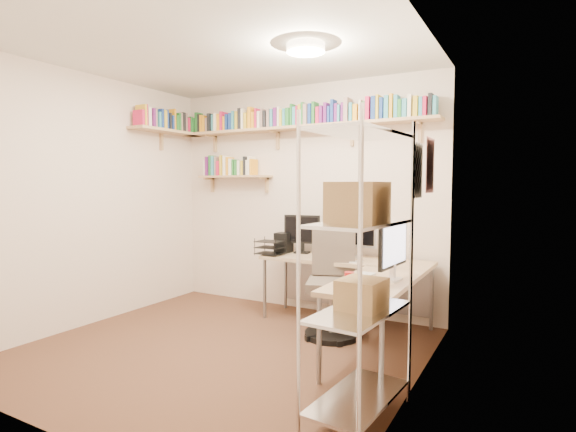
% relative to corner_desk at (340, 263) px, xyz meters
% --- Properties ---
extents(ground, '(3.20, 3.20, 0.00)m').
position_rel_corner_desk_xyz_m(ground, '(-0.69, -0.96, -0.65)').
color(ground, '#49321F').
rests_on(ground, ground).
extents(room_shell, '(3.24, 3.04, 2.52)m').
position_rel_corner_desk_xyz_m(room_shell, '(-0.69, -0.96, 0.89)').
color(room_shell, beige).
rests_on(room_shell, ground).
extents(wall_shelves, '(3.12, 1.09, 0.80)m').
position_rel_corner_desk_xyz_m(wall_shelves, '(-1.11, 0.33, 1.37)').
color(wall_shelves, tan).
rests_on(wall_shelves, ground).
extents(corner_desk, '(1.77, 1.69, 1.15)m').
position_rel_corner_desk_xyz_m(corner_desk, '(0.00, 0.00, 0.00)').
color(corner_desk, tan).
rests_on(corner_desk, ground).
extents(office_chair, '(0.57, 0.58, 1.01)m').
position_rel_corner_desk_xyz_m(office_chair, '(-0.01, -0.16, -0.23)').
color(office_chair, black).
rests_on(office_chair, ground).
extents(wire_rack, '(0.45, 0.81, 1.79)m').
position_rel_corner_desk_xyz_m(wire_rack, '(0.73, -1.50, 0.36)').
color(wire_rack, silver).
rests_on(wire_rack, ground).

